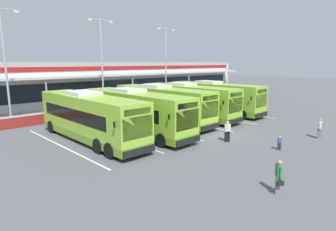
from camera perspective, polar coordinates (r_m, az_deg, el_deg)
The scene contains 21 objects.
ground_plane at distance 23.59m, azimuth 9.56°, elevation -3.99°, with size 200.00×200.00×0.00m, color #56565B.
terminal_building at distance 44.39m, azimuth -19.78°, elevation 6.39°, with size 70.00×13.00×6.00m.
red_barrier_wall at distance 33.87m, azimuth -10.62°, elevation 1.45°, with size 60.00×0.40×1.10m.
coach_bus_leftmost at distance 22.14m, azimuth -15.79°, elevation -0.49°, with size 2.99×12.17×3.78m.
coach_bus_left_centre at distance 23.78m, azimuth -6.80°, elevation 0.61°, with size 2.99×12.17×3.78m.
coach_bus_centre at distance 27.80m, azimuth -1.30°, elevation 2.17°, with size 2.99×12.17×3.78m.
coach_bus_right_centre at distance 30.33m, azimuth 4.06°, elevation 2.88°, with size 2.99×12.17×3.78m.
coach_bus_rightmost at distance 33.78m, azimuth 9.53°, elevation 3.57°, with size 2.99×12.17×3.78m.
bay_stripe_far_west at distance 21.76m, azimuth -21.09°, elevation -5.84°, with size 0.14×13.00×0.01m, color silver.
bay_stripe_west at distance 23.64m, azimuth -11.72°, elevation -4.03°, with size 0.14×13.00×0.01m, color silver.
bay_stripe_mid_west at distance 26.06m, azimuth -3.94°, elevation -2.43°, with size 0.14×13.00×0.01m, color silver.
bay_stripe_centre at distance 28.89m, azimuth 2.40°, elevation -1.10°, with size 0.14×13.00×0.01m, color silver.
bay_stripe_mid_east at distance 32.03m, azimuth 7.55°, elevation 0.00°, with size 0.14×13.00×0.01m, color silver.
bay_stripe_east at distance 35.38m, azimuth 11.75°, elevation 0.90°, with size 0.14×13.00×0.01m, color silver.
pedestrian_with_handbag at distance 13.98m, azimuth 21.79°, elevation -11.46°, with size 0.56×0.57×1.62m.
pedestrian_in_dark_coat at distance 21.60m, azimuth 12.12°, elevation -3.07°, with size 0.54×0.37×1.62m.
pedestrian_child at distance 20.72m, azimuth 21.94°, elevation -5.18°, with size 0.31×0.25×1.00m.
pedestrian_near_bin at distance 25.14m, azimuth 28.72°, elevation -2.23°, with size 0.53×0.33×1.62m.
lamp_post_west at distance 31.04m, azimuth -30.53°, elevation 9.95°, with size 3.24×0.28×11.00m.
lamp_post_centre at distance 34.81m, azimuth -13.43°, elevation 11.07°, with size 3.24×0.28×11.00m.
lamp_post_east at distance 42.34m, azimuth -0.44°, elevation 11.27°, with size 3.24×0.28×11.00m.
Camera 1 is at (-18.53, -13.32, 5.98)m, focal length 29.66 mm.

